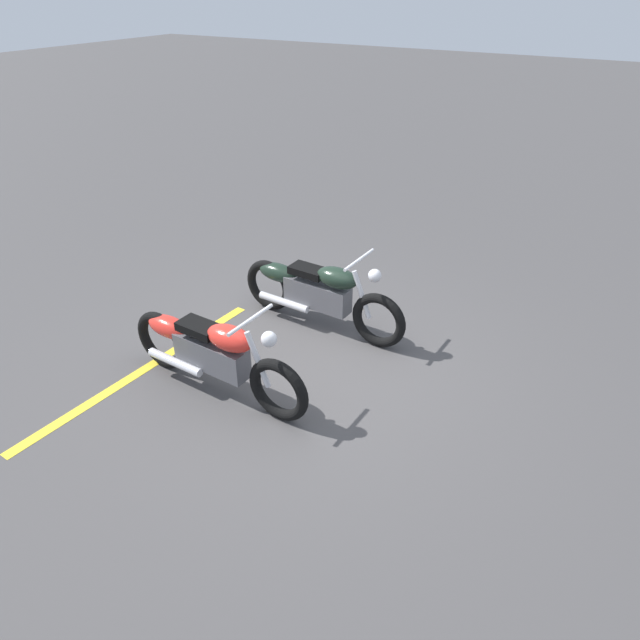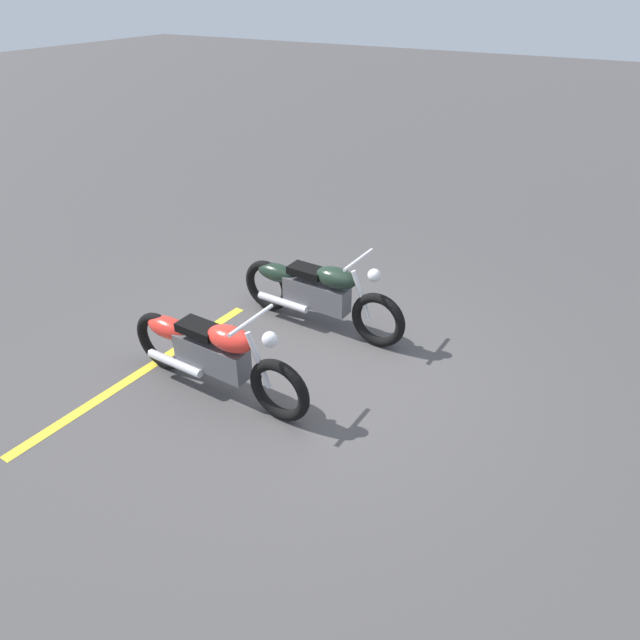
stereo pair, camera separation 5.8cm
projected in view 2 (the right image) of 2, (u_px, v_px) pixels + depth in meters
name	position (u px, v px, depth m)	size (l,w,h in m)	color
ground_plane	(309.00, 367.00, 6.21)	(60.00, 60.00, 0.00)	#474444
motorcycle_bright_foreground	(211.00, 352.00, 5.65)	(2.23, 0.62, 1.04)	black
motorcycle_dark_foreground	(316.00, 291.00, 6.73)	(2.23, 0.62, 1.04)	black
parking_stripe_near	(144.00, 371.00, 6.15)	(3.20, 0.12, 0.01)	yellow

